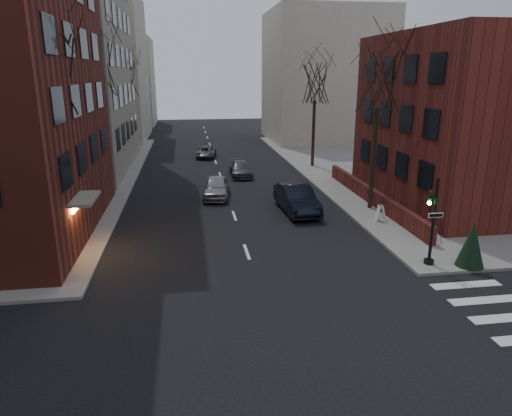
{
  "coord_description": "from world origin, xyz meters",
  "views": [
    {
      "loc": [
        -2.66,
        -8.86,
        8.52
      ],
      "look_at": [
        0.59,
        12.82,
        2.0
      ],
      "focal_mm": 32.0,
      "sensor_mm": 36.0,
      "label": 1
    }
  ],
  "objects_px": {
    "tree_right_a": "(379,81)",
    "streetlamp_far": "(134,115)",
    "evergreen_shrub": "(472,245)",
    "tree_right_b": "(315,84)",
    "streetlamp_near": "(102,141)",
    "parked_sedan": "(297,199)",
    "car_lane_far": "(206,152)",
    "traffic_signal": "(431,227)",
    "sandwich_board": "(381,213)",
    "tree_left_a": "(49,74)",
    "tree_left_b": "(97,67)",
    "tree_left_c": "(123,78)",
    "car_lane_silver": "(216,187)",
    "car_lane_gray": "(241,169)"
  },
  "relations": [
    {
      "from": "streetlamp_far",
      "to": "tree_right_b",
      "type": "bearing_deg",
      "value": -30.47
    },
    {
      "from": "tree_left_c",
      "to": "tree_right_b",
      "type": "distance_m",
      "value": 19.34
    },
    {
      "from": "streetlamp_near",
      "to": "parked_sedan",
      "type": "distance_m",
      "value": 13.2
    },
    {
      "from": "streetlamp_near",
      "to": "sandwich_board",
      "type": "xyz_separation_m",
      "value": [
        16.6,
        -6.58,
        -3.63
      ]
    },
    {
      "from": "tree_right_b",
      "to": "car_lane_far",
      "type": "bearing_deg",
      "value": 145.34
    },
    {
      "from": "streetlamp_far",
      "to": "sandwich_board",
      "type": "relative_size",
      "value": 6.86
    },
    {
      "from": "car_lane_gray",
      "to": "sandwich_board",
      "type": "height_order",
      "value": "car_lane_gray"
    },
    {
      "from": "tree_left_b",
      "to": "car_lane_far",
      "type": "distance_m",
      "value": 17.13
    },
    {
      "from": "car_lane_silver",
      "to": "car_lane_far",
      "type": "relative_size",
      "value": 1.09
    },
    {
      "from": "tree_left_a",
      "to": "tree_right_b",
      "type": "relative_size",
      "value": 1.12
    },
    {
      "from": "tree_left_b",
      "to": "tree_right_a",
      "type": "height_order",
      "value": "tree_left_b"
    },
    {
      "from": "streetlamp_far",
      "to": "car_lane_far",
      "type": "height_order",
      "value": "streetlamp_far"
    },
    {
      "from": "car_lane_gray",
      "to": "tree_right_a",
      "type": "bearing_deg",
      "value": -57.37
    },
    {
      "from": "evergreen_shrub",
      "to": "tree_right_b",
      "type": "bearing_deg",
      "value": 92.14
    },
    {
      "from": "tree_right_a",
      "to": "sandwich_board",
      "type": "height_order",
      "value": "tree_right_a"
    },
    {
      "from": "tree_left_c",
      "to": "streetlamp_near",
      "type": "height_order",
      "value": "tree_left_c"
    },
    {
      "from": "parked_sedan",
      "to": "evergreen_shrub",
      "type": "xyz_separation_m",
      "value": [
        5.68,
        -9.77,
        0.31
      ]
    },
    {
      "from": "parked_sedan",
      "to": "sandwich_board",
      "type": "relative_size",
      "value": 5.71
    },
    {
      "from": "tree_right_a",
      "to": "evergreen_shrub",
      "type": "relative_size",
      "value": 4.78
    },
    {
      "from": "streetlamp_near",
      "to": "car_lane_silver",
      "type": "relative_size",
      "value": 1.44
    },
    {
      "from": "tree_left_a",
      "to": "evergreen_shrub",
      "type": "xyz_separation_m",
      "value": [
        18.48,
        -5.5,
        -7.3
      ]
    },
    {
      "from": "tree_left_c",
      "to": "evergreen_shrub",
      "type": "distance_m",
      "value": 37.16
    },
    {
      "from": "traffic_signal",
      "to": "evergreen_shrub",
      "type": "bearing_deg",
      "value": -15.88
    },
    {
      "from": "tree_left_b",
      "to": "car_lane_silver",
      "type": "bearing_deg",
      "value": -23.3
    },
    {
      "from": "traffic_signal",
      "to": "streetlamp_far",
      "type": "xyz_separation_m",
      "value": [
        -16.14,
        33.01,
        2.33
      ]
    },
    {
      "from": "parked_sedan",
      "to": "car_lane_far",
      "type": "bearing_deg",
      "value": 100.04
    },
    {
      "from": "tree_left_b",
      "to": "car_lane_gray",
      "type": "distance_m",
      "value": 13.79
    },
    {
      "from": "streetlamp_near",
      "to": "streetlamp_far",
      "type": "xyz_separation_m",
      "value": [
        0.0,
        20.0,
        0.0
      ]
    },
    {
      "from": "car_lane_gray",
      "to": "tree_left_a",
      "type": "bearing_deg",
      "value": -124.19
    },
    {
      "from": "tree_left_a",
      "to": "tree_right_b",
      "type": "height_order",
      "value": "tree_left_a"
    },
    {
      "from": "streetlamp_near",
      "to": "parked_sedan",
      "type": "bearing_deg",
      "value": -17.02
    },
    {
      "from": "tree_right_b",
      "to": "streetlamp_near",
      "type": "distance_m",
      "value": 20.01
    },
    {
      "from": "tree_right_a",
      "to": "streetlamp_far",
      "type": "distance_m",
      "value": 29.65
    },
    {
      "from": "traffic_signal",
      "to": "streetlamp_near",
      "type": "xyz_separation_m",
      "value": [
        -16.14,
        13.01,
        2.33
      ]
    },
    {
      "from": "tree_left_a",
      "to": "tree_left_b",
      "type": "xyz_separation_m",
      "value": [
        0.0,
        12.0,
        0.44
      ]
    },
    {
      "from": "car_lane_gray",
      "to": "car_lane_silver",
      "type": "bearing_deg",
      "value": -110.29
    },
    {
      "from": "parked_sedan",
      "to": "evergreen_shrub",
      "type": "relative_size",
      "value": 2.57
    },
    {
      "from": "car_lane_silver",
      "to": "car_lane_gray",
      "type": "distance_m",
      "value": 7.15
    },
    {
      "from": "car_lane_gray",
      "to": "car_lane_far",
      "type": "distance_m",
      "value": 9.73
    },
    {
      "from": "tree_left_a",
      "to": "streetlamp_far",
      "type": "distance_m",
      "value": 28.32
    },
    {
      "from": "tree_left_c",
      "to": "sandwich_board",
      "type": "xyz_separation_m",
      "value": [
        17.2,
        -24.58,
        -7.42
      ]
    },
    {
      "from": "tree_right_a",
      "to": "streetlamp_near",
      "type": "bearing_deg",
      "value": 166.76
    },
    {
      "from": "tree_right_a",
      "to": "streetlamp_far",
      "type": "bearing_deg",
      "value": 125.31
    },
    {
      "from": "tree_left_b",
      "to": "tree_left_c",
      "type": "relative_size",
      "value": 1.11
    },
    {
      "from": "traffic_signal",
      "to": "car_lane_far",
      "type": "height_order",
      "value": "traffic_signal"
    },
    {
      "from": "tree_left_a",
      "to": "streetlamp_near",
      "type": "distance_m",
      "value": 9.07
    },
    {
      "from": "tree_left_b",
      "to": "streetlamp_far",
      "type": "bearing_deg",
      "value": 87.85
    },
    {
      "from": "sandwich_board",
      "to": "evergreen_shrub",
      "type": "height_order",
      "value": "evergreen_shrub"
    },
    {
      "from": "sandwich_board",
      "to": "parked_sedan",
      "type": "bearing_deg",
      "value": 155.66
    },
    {
      "from": "tree_left_a",
      "to": "tree_right_b",
      "type": "distance_m",
      "value": 25.19
    }
  ]
}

